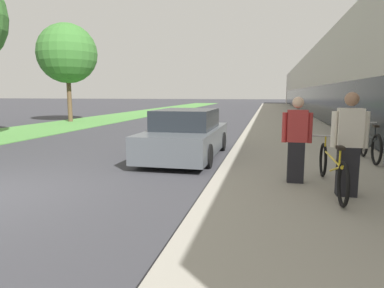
{
  "coord_description": "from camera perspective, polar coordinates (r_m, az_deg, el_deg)",
  "views": [
    {
      "loc": [
        4.99,
        -4.87,
        1.83
      ],
      "look_at": [
        1.08,
        12.7,
        -0.83
      ],
      "focal_mm": 32.0,
      "sensor_mm": 36.0,
      "label": 1
    }
  ],
  "objects": [
    {
      "name": "sidewalk_slab",
      "position": [
        25.95,
        14.91,
        4.24
      ],
      "size": [
        4.25,
        70.0,
        0.15
      ],
      "color": "gray",
      "rests_on": "ground"
    },
    {
      "name": "storefront_facade",
      "position": [
        34.86,
        26.53,
        8.94
      ],
      "size": [
        10.01,
        70.0,
        5.38
      ],
      "color": "#BCB7AD",
      "rests_on": "ground"
    },
    {
      "name": "lawn_strip",
      "position": [
        32.07,
        -8.53,
        5.06
      ],
      "size": [
        4.4,
        70.0,
        0.03
      ],
      "color": "#518E42",
      "rests_on": "ground"
    },
    {
      "name": "tandem_bicycle",
      "position": [
        6.52,
        22.27,
        -3.83
      ],
      "size": [
        0.52,
        2.65,
        0.87
      ],
      "color": "black",
      "rests_on": "sidewalk_slab"
    },
    {
      "name": "person_rider",
      "position": [
        6.15,
        24.68,
        -0.09
      ],
      "size": [
        0.58,
        0.23,
        1.71
      ],
      "color": "black",
      "rests_on": "sidewalk_slab"
    },
    {
      "name": "person_bystander",
      "position": [
        6.75,
        17.03,
        0.65
      ],
      "size": [
        0.55,
        0.22,
        1.63
      ],
      "color": "black",
      "rests_on": "sidewalk_slab"
    },
    {
      "name": "cruiser_bike_nearest",
      "position": [
        9.72,
        27.51,
        -0.16
      ],
      "size": [
        0.52,
        1.89,
        0.95
      ],
      "color": "black",
      "rests_on": "sidewalk_slab"
    },
    {
      "name": "cruiser_bike_middle",
      "position": [
        12.04,
        25.83,
        1.39
      ],
      "size": [
        0.52,
        1.77,
        0.93
      ],
      "color": "black",
      "rests_on": "sidewalk_slab"
    },
    {
      "name": "parked_sedan_curbside",
      "position": [
        9.89,
        -0.94,
        1.46
      ],
      "size": [
        1.91,
        4.46,
        1.38
      ],
      "color": "#4C5156",
      "rests_on": "ground"
    },
    {
      "name": "street_tree_far",
      "position": [
        23.81,
        -20.1,
        13.96
      ],
      "size": [
        3.75,
        3.75,
        6.23
      ],
      "color": "brown",
      "rests_on": "ground"
    }
  ]
}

